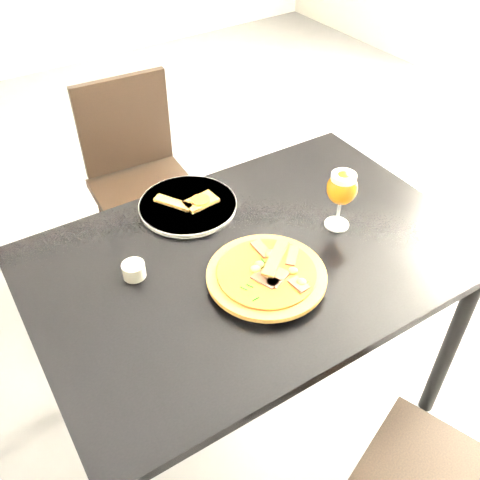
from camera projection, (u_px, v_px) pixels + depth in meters
ground at (270, 316)px, 2.27m from camera, size 6.00×6.00×0.00m
dining_table at (254, 277)px, 1.51m from camera, size 1.22×0.83×0.75m
chair_far at (140, 177)px, 2.22m from camera, size 0.43×0.43×0.86m
plate_main at (267, 276)px, 1.38m from camera, size 0.31×0.31×0.02m
pizza at (267, 274)px, 1.36m from camera, size 0.31×0.31×0.03m
plate_second at (188, 205)px, 1.61m from camera, size 0.36×0.36×0.02m
crust_scraps at (192, 202)px, 1.60m from camera, size 0.17×0.14×0.01m
loose_crust at (239, 252)px, 1.45m from camera, size 0.10×0.03×0.01m
sauce_cup at (134, 270)px, 1.38m from camera, size 0.06×0.06×0.04m
beer_glass at (342, 189)px, 1.46m from camera, size 0.09×0.09×0.18m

